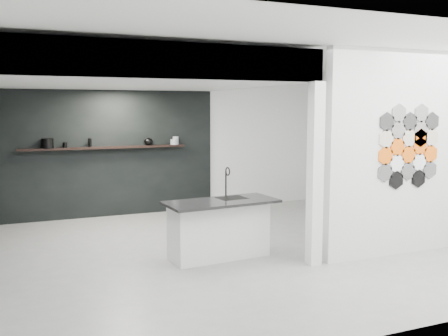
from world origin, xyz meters
The scene contains 15 objects.
floor centered at (0.00, 0.00, -0.01)m, with size 7.00×6.00×0.01m, color gray.
partition_panel centered at (2.23, -1.00, 1.40)m, with size 2.45×0.15×2.80m, color silver.
bay_clad_back centered at (-1.30, 2.97, 1.18)m, with size 4.40×0.04×2.35m, color black.
bulkhead centered at (-1.30, 1.00, 2.55)m, with size 4.40×4.00×0.40m, color silver.
corner_column centered at (0.82, -1.00, 1.18)m, with size 0.16×0.16×2.35m, color silver.
fascia_beam centered at (-1.30, -0.92, 2.55)m, with size 4.40×0.16×0.40m, color silver.
display_shelf centered at (-1.20, 2.87, 1.30)m, with size 3.00×0.15×0.04m, color black.
kitchen_island centered at (-0.20, -0.26, 0.41)m, with size 1.55×0.79×1.21m.
stockpot centered at (-2.19, 2.87, 1.40)m, with size 0.21×0.21×0.17m, color black.
kettle centered at (-0.39, 2.87, 1.39)m, with size 0.17×0.17×0.14m, color black.
glass_bowl centered at (0.12, 2.87, 1.37)m, with size 0.15×0.15×0.10m, color gray.
glass_vase centered at (0.15, 2.87, 1.40)m, with size 0.11×0.11×0.16m, color gray.
bottle_dark centered at (-1.46, 2.87, 1.40)m, with size 0.06×0.06×0.16m, color black.
utensil_cup centered at (-1.90, 2.87, 1.37)m, with size 0.07×0.07×0.09m, color black.
hex_tile_cluster centered at (2.26, -1.09, 1.50)m, with size 1.04×0.02×1.16m.
Camera 1 is at (-2.66, -6.37, 2.02)m, focal length 40.00 mm.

